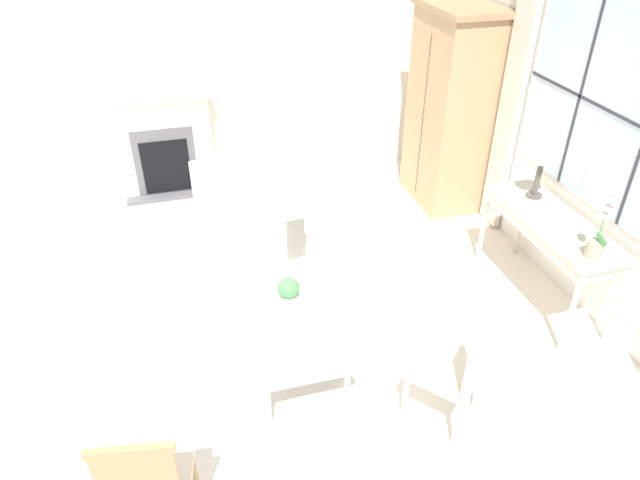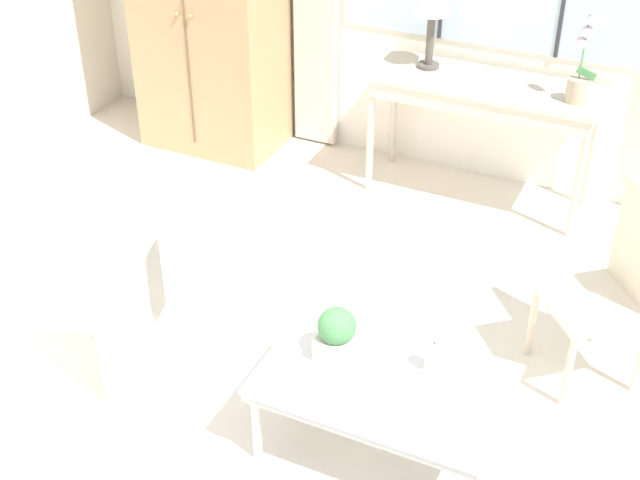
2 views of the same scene
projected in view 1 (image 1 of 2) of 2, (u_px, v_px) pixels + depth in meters
The scene contains 13 objects.
ground_plane at pixel (241, 350), 4.62m from camera, with size 14.00×14.00×0.00m, color silver.
wall_back_windowed at pixel (605, 148), 4.53m from camera, with size 7.20×0.14×2.80m.
wall_left at pixel (241, 65), 6.42m from camera, with size 0.06×7.20×2.80m, color white.
fireplace at pixel (162, 139), 6.49m from camera, with size 0.34×1.19×1.99m.
armoire at pixel (449, 109), 6.15m from camera, with size 1.02×0.65×2.16m.
console_table at pixel (552, 229), 4.80m from camera, with size 1.42×0.50×0.81m.
table_lamp at pixel (544, 153), 4.85m from camera, with size 0.24×0.24×0.56m.
potted_orchid at pixel (599, 237), 4.20m from camera, with size 0.16×0.12×0.52m.
armchair_upholstered at pixel (247, 220), 5.74m from camera, with size 1.03×1.00×0.87m.
side_chair_wooden at pixel (462, 364), 3.73m from camera, with size 0.62×0.62×1.00m.
coffee_table at pixel (292, 331), 4.23m from camera, with size 1.05×0.67×0.43m.
potted_plant_small at pixel (289, 293), 4.34m from camera, with size 0.17×0.17×0.25m.
pillar_candle at pixel (315, 332), 4.06m from camera, with size 0.09×0.09×0.16m.
Camera 1 is at (3.42, -0.30, 3.28)m, focal length 32.00 mm.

